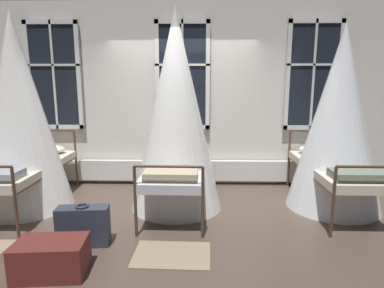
# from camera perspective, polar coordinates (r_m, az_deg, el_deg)

# --- Properties ---
(ground) EXTENTS (20.88, 20.88, 0.00)m
(ground) POSITION_cam_1_polar(r_m,az_deg,el_deg) (4.72, -2.30, -11.42)
(ground) COLOR #4C3D33
(back_wall_with_windows) EXTENTS (9.97, 0.10, 3.13)m
(back_wall_with_windows) POSITION_cam_1_polar(r_m,az_deg,el_deg) (5.69, -1.60, 8.54)
(back_wall_with_windows) COLOR silver
(back_wall_with_windows) RESTS_ON ground
(window_bank) EXTENTS (5.31, 0.10, 2.74)m
(window_bank) POSITION_cam_1_polar(r_m,az_deg,el_deg) (5.62, -1.63, 3.23)
(window_bank) COLOR black
(window_bank) RESTS_ON ground
(cot_first) EXTENTS (1.30, 1.99, 2.74)m
(cot_first) POSITION_cam_1_polar(r_m,az_deg,el_deg) (5.11, -28.20, 4.44)
(cot_first) COLOR #4C3323
(cot_first) RESTS_ON ground
(cot_second) EXTENTS (1.30, 2.00, 2.78)m
(cot_second) POSITION_cam_1_polar(r_m,az_deg,el_deg) (4.52, -2.83, 5.30)
(cot_second) COLOR #4C3323
(cot_second) RESTS_ON ground
(cot_third) EXTENTS (1.30, 1.99, 2.58)m
(cot_third) POSITION_cam_1_polar(r_m,az_deg,el_deg) (4.95, 24.40, 3.69)
(cot_third) COLOR #4C3323
(cot_third) RESTS_ON ground
(rug_second) EXTENTS (0.82, 0.59, 0.01)m
(rug_second) POSITION_cam_1_polar(r_m,az_deg,el_deg) (3.58, -3.58, -18.88)
(rug_second) COLOR #8E7A5B
(rug_second) RESTS_ON ground
(suitcase_dark) EXTENTS (0.58, 0.26, 0.47)m
(suitcase_dark) POSITION_cam_1_polar(r_m,az_deg,el_deg) (3.87, -18.62, -13.52)
(suitcase_dark) COLOR #2D3342
(suitcase_dark) RESTS_ON ground
(travel_trunk) EXTENTS (0.67, 0.45, 0.33)m
(travel_trunk) POSITION_cam_1_polar(r_m,az_deg,el_deg) (3.46, -23.56, -17.90)
(travel_trunk) COLOR #5B231E
(travel_trunk) RESTS_ON ground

